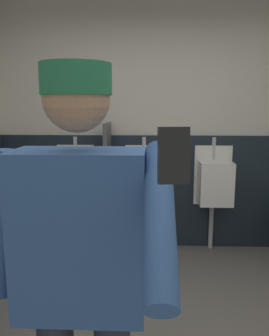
# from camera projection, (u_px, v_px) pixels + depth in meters

# --- Properties ---
(wall_back) EXTENTS (4.07, 0.12, 2.76)m
(wall_back) POSITION_uv_depth(u_px,v_px,m) (158.00, 123.00, 3.75)
(wall_back) COLOR beige
(wall_back) RESTS_ON ground_plane
(wainscot_band_back) EXTENTS (3.47, 0.03, 1.25)m
(wainscot_band_back) POSITION_uv_depth(u_px,v_px,m) (157.00, 192.00, 3.81)
(wainscot_band_back) COLOR #19232D
(wainscot_band_back) RESTS_ON ground_plane
(urinal_left) EXTENTS (0.40, 0.34, 1.24)m
(urinal_left) POSITION_uv_depth(u_px,v_px,m) (74.00, 181.00, 3.68)
(urinal_left) COLOR white
(urinal_left) RESTS_ON ground_plane
(urinal_middle) EXTENTS (0.40, 0.34, 1.24)m
(urinal_middle) POSITION_uv_depth(u_px,v_px,m) (144.00, 181.00, 3.65)
(urinal_middle) COLOR white
(urinal_middle) RESTS_ON ground_plane
(urinal_right) EXTENTS (0.40, 0.34, 1.24)m
(urinal_right) POSITION_uv_depth(u_px,v_px,m) (214.00, 182.00, 3.62)
(urinal_right) COLOR white
(urinal_right) RESTS_ON ground_plane
(privacy_divider_panel) EXTENTS (0.04, 0.40, 0.90)m
(privacy_divider_panel) POSITION_uv_depth(u_px,v_px,m) (108.00, 166.00, 3.57)
(privacy_divider_panel) COLOR #4C4C51
(person) EXTENTS (0.68, 0.60, 1.71)m
(person) POSITION_uv_depth(u_px,v_px,m) (81.00, 260.00, 1.25)
(person) COLOR #2D3342
(person) RESTS_ON ground_plane
(cell_phone) EXTENTS (0.06, 0.03, 0.11)m
(cell_phone) POSITION_uv_depth(u_px,v_px,m) (173.00, 155.00, 0.66)
(cell_phone) COLOR black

